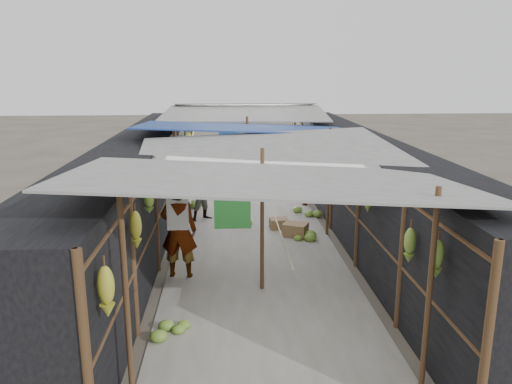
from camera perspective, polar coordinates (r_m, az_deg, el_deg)
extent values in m
cube|color=#9E998E|center=(12.53, -0.49, -4.29)|extent=(3.60, 16.00, 0.02)
cube|color=black|center=(12.38, -13.07, 0.61)|extent=(1.40, 15.00, 2.30)
cube|color=black|center=(12.65, 11.81, 0.95)|extent=(1.40, 15.00, 2.30)
cube|color=#95734C|center=(12.01, 4.51, -4.35)|extent=(0.68, 0.63, 0.33)
cube|color=#95734C|center=(12.56, 2.64, -3.66)|extent=(0.48, 0.40, 0.27)
cube|color=#95734C|center=(17.21, -2.48, 1.19)|extent=(0.53, 0.45, 0.30)
cylinder|color=black|center=(17.20, 4.35, 0.92)|extent=(0.55, 0.55, 0.17)
imported|color=white|center=(9.57, -8.82, -4.34)|extent=(0.73, 0.52, 1.89)
imported|color=#1D5394|center=(13.23, -5.92, -0.17)|extent=(0.88, 0.82, 1.45)
imported|color=#534D48|center=(14.70, 5.56, 0.39)|extent=(0.43, 0.69, 1.02)
cylinder|color=brown|center=(6.10, -14.61, -11.84)|extent=(0.07, 0.07, 2.60)
cylinder|color=brown|center=(6.46, 19.21, -10.71)|extent=(0.07, 0.07, 2.60)
cylinder|color=brown|center=(8.81, 0.70, -3.35)|extent=(0.07, 0.07, 2.60)
cylinder|color=brown|center=(11.75, -9.17, 0.84)|extent=(0.07, 0.07, 2.60)
cylinder|color=brown|center=(11.93, 8.29, 1.07)|extent=(0.07, 0.07, 2.60)
cylinder|color=brown|center=(14.64, -1.01, 3.56)|extent=(0.07, 0.07, 2.60)
cylinder|color=brown|center=(17.63, -7.32, 5.19)|extent=(0.07, 0.07, 2.60)
cylinder|color=brown|center=(17.75, 4.40, 5.32)|extent=(0.07, 0.07, 2.60)
cube|color=gray|center=(6.57, 2.00, 1.55)|extent=(5.21, 3.19, 0.52)
cube|color=gray|center=(9.75, 1.38, 4.67)|extent=(5.23, 3.73, 0.50)
cube|color=navy|center=(12.99, -1.19, 7.38)|extent=(5.40, 3.60, 0.41)
cube|color=gray|center=(16.26, -1.31, 9.02)|extent=(5.37, 3.66, 0.27)
cube|color=gray|center=(18.65, -1.29, 9.94)|extent=(5.00, 1.99, 0.24)
cylinder|color=brown|center=(12.12, -10.03, 4.81)|extent=(0.06, 15.00, 0.06)
cylinder|color=brown|center=(12.32, 8.86, 5.00)|extent=(0.06, 15.00, 0.06)
cylinder|color=gray|center=(12.05, -0.51, 4.97)|extent=(0.02, 15.00, 0.02)
cube|color=navy|center=(16.23, -3.14, 6.15)|extent=(0.65, 0.03, 0.60)
cube|color=#24179B|center=(13.05, -1.53, 4.31)|extent=(0.70, 0.03, 0.60)
cube|color=#A12718|center=(11.80, 5.41, 3.25)|extent=(0.50, 0.03, 0.60)
cube|color=white|center=(14.30, 1.93, 5.24)|extent=(0.60, 0.03, 0.55)
cube|color=#174598|center=(10.53, 2.43, 1.87)|extent=(0.55, 0.03, 0.65)
cube|color=#27752D|center=(8.16, -2.72, -1.83)|extent=(0.60, 0.03, 0.70)
ellipsoid|color=#ACAB2C|center=(5.49, -16.74, -10.85)|extent=(0.18, 0.15, 0.58)
ellipsoid|color=#ACAB2C|center=(7.09, -13.59, -4.23)|extent=(0.17, 0.14, 0.55)
ellipsoid|color=olive|center=(8.27, -12.14, -1.06)|extent=(0.17, 0.15, 0.41)
ellipsoid|color=olive|center=(10.28, -10.46, 1.75)|extent=(0.16, 0.13, 0.44)
ellipsoid|color=#ACAB2C|center=(11.23, -9.86, 1.63)|extent=(0.19, 0.16, 0.55)
ellipsoid|color=#ACAB2C|center=(13.26, -8.91, 3.72)|extent=(0.14, 0.12, 0.59)
ellipsoid|color=olive|center=(14.74, -8.39, 5.11)|extent=(0.18, 0.15, 0.44)
ellipsoid|color=olive|center=(16.19, -7.96, 5.77)|extent=(0.17, 0.14, 0.52)
ellipsoid|color=#ACAB2C|center=(17.08, -7.74, 6.14)|extent=(0.20, 0.17, 0.37)
ellipsoid|color=#ACAB2C|center=(18.52, -7.42, 6.77)|extent=(0.19, 0.17, 0.38)
ellipsoid|color=olive|center=(6.38, 20.00, -7.22)|extent=(0.15, 0.13, 0.49)
ellipsoid|color=olive|center=(7.19, 17.17, -5.84)|extent=(0.17, 0.14, 0.51)
ellipsoid|color=olive|center=(9.02, 12.71, -0.69)|extent=(0.14, 0.12, 0.52)
ellipsoid|color=olive|center=(9.84, 11.33, 0.28)|extent=(0.18, 0.15, 0.52)
ellipsoid|color=olive|center=(11.80, 8.81, 3.65)|extent=(0.19, 0.16, 0.37)
ellipsoid|color=olive|center=(13.05, 7.62, 3.85)|extent=(0.17, 0.15, 0.36)
ellipsoid|color=olive|center=(14.43, 6.55, 5.47)|extent=(0.19, 0.16, 0.40)
ellipsoid|color=#ACAB2C|center=(16.22, 5.43, 5.54)|extent=(0.16, 0.14, 0.36)
ellipsoid|color=olive|center=(17.88, 4.60, 6.23)|extent=(0.19, 0.16, 0.55)
ellipsoid|color=#ACAB2C|center=(18.92, 4.15, 6.75)|extent=(0.18, 0.15, 0.40)
ellipsoid|color=olive|center=(12.76, -1.44, -3.45)|extent=(0.47, 0.40, 0.23)
ellipsoid|color=olive|center=(11.91, 6.06, -4.64)|extent=(0.59, 0.51, 0.30)
ellipsoid|color=olive|center=(7.93, -10.20, -14.56)|extent=(0.62, 0.53, 0.31)
ellipsoid|color=olive|center=(17.13, -5.55, 0.99)|extent=(0.51, 0.43, 0.25)
ellipsoid|color=olive|center=(14.71, -7.49, -1.11)|extent=(0.59, 0.50, 0.29)
ellipsoid|color=olive|center=(17.07, 4.40, 1.15)|extent=(0.72, 0.61, 0.36)
ellipsoid|color=olive|center=(13.75, 5.79, -2.02)|extent=(0.68, 0.58, 0.34)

